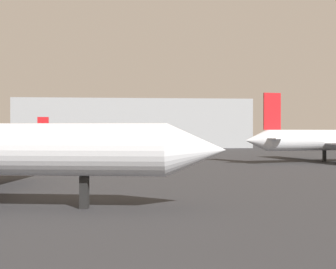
# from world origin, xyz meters

# --- Properties ---
(airplane_distant) EXTENTS (23.36, 21.45, 8.04)m
(airplane_distant) POSITION_xyz_m (-27.10, 85.22, 2.71)
(airplane_distant) COLOR #B2BCCC
(airplane_distant) RESTS_ON ground_plane
(terminal_building) EXTENTS (70.14, 24.65, 14.66)m
(terminal_building) POSITION_xyz_m (0.71, 128.69, 7.33)
(terminal_building) COLOR #999EA3
(terminal_building) RESTS_ON ground_plane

